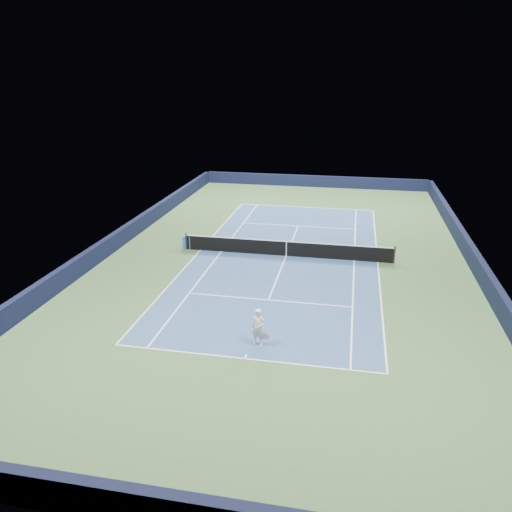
# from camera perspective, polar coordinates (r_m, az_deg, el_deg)

# --- Properties ---
(ground) EXTENTS (40.00, 40.00, 0.00)m
(ground) POSITION_cam_1_polar(r_m,az_deg,el_deg) (30.68, 3.47, 0.01)
(ground) COLOR #34542E
(ground) RESTS_ON ground
(wall_far) EXTENTS (22.00, 0.35, 1.10)m
(wall_far) POSITION_cam_1_polar(r_m,az_deg,el_deg) (49.53, 6.67, 8.49)
(wall_far) COLOR #101532
(wall_far) RESTS_ON ground
(wall_near) EXTENTS (22.00, 0.35, 1.10)m
(wall_near) POSITION_cam_1_polar(r_m,az_deg,el_deg) (13.86, -9.21, -26.91)
(wall_near) COLOR black
(wall_near) RESTS_ON ground
(wall_right) EXTENTS (0.35, 40.00, 1.10)m
(wall_right) POSITION_cam_1_polar(r_m,az_deg,el_deg) (31.08, 23.67, -0.39)
(wall_right) COLOR black
(wall_right) RESTS_ON ground
(wall_left) EXTENTS (0.35, 40.00, 1.10)m
(wall_left) POSITION_cam_1_polar(r_m,az_deg,el_deg) (33.58, -15.14, 2.13)
(wall_left) COLOR black
(wall_left) RESTS_ON ground
(court_surface) EXTENTS (10.97, 23.77, 0.01)m
(court_surface) POSITION_cam_1_polar(r_m,az_deg,el_deg) (30.68, 3.47, 0.01)
(court_surface) COLOR navy
(court_surface) RESTS_ON ground
(baseline_far) EXTENTS (10.97, 0.08, 0.00)m
(baseline_far) POSITION_cam_1_polar(r_m,az_deg,el_deg) (41.95, 5.71, 5.59)
(baseline_far) COLOR white
(baseline_far) RESTS_ON ground
(baseline_near) EXTENTS (10.97, 0.08, 0.00)m
(baseline_near) POSITION_cam_1_polar(r_m,az_deg,el_deg) (20.11, -1.29, -11.65)
(baseline_near) COLOR white
(baseline_near) RESTS_ON ground
(sideline_doubles_right) EXTENTS (0.08, 23.77, 0.00)m
(sideline_doubles_right) POSITION_cam_1_polar(r_m,az_deg,el_deg) (30.50, 13.73, -0.68)
(sideline_doubles_right) COLOR white
(sideline_doubles_right) RESTS_ON ground
(sideline_doubles_left) EXTENTS (0.08, 23.77, 0.00)m
(sideline_doubles_left) POSITION_cam_1_polar(r_m,az_deg,el_deg) (31.81, -6.36, 0.69)
(sideline_doubles_left) COLOR white
(sideline_doubles_left) RESTS_ON ground
(sideline_singles_right) EXTENTS (0.08, 23.77, 0.00)m
(sideline_singles_right) POSITION_cam_1_polar(r_m,az_deg,el_deg) (30.45, 11.16, -0.50)
(sideline_singles_right) COLOR white
(sideline_singles_right) RESTS_ON ground
(sideline_singles_left) EXTENTS (0.08, 23.77, 0.00)m
(sideline_singles_left) POSITION_cam_1_polar(r_m,az_deg,el_deg) (31.44, -3.98, 0.53)
(sideline_singles_left) COLOR white
(sideline_singles_left) RESTS_ON ground
(service_line_far) EXTENTS (8.23, 0.08, 0.00)m
(service_line_far) POSITION_cam_1_polar(r_m,az_deg,el_deg) (36.70, 4.85, 3.44)
(service_line_far) COLOR white
(service_line_far) RESTS_ON ground
(service_line_near) EXTENTS (8.23, 0.08, 0.00)m
(service_line_near) POSITION_cam_1_polar(r_m,az_deg,el_deg) (24.84, 1.43, -5.04)
(service_line_near) COLOR white
(service_line_near) RESTS_ON ground
(center_service_line) EXTENTS (0.08, 12.80, 0.00)m
(center_service_line) POSITION_cam_1_polar(r_m,az_deg,el_deg) (30.67, 3.47, 0.02)
(center_service_line) COLOR white
(center_service_line) RESTS_ON ground
(center_mark_far) EXTENTS (0.08, 0.30, 0.00)m
(center_mark_far) POSITION_cam_1_polar(r_m,az_deg,el_deg) (41.81, 5.69, 5.54)
(center_mark_far) COLOR white
(center_mark_far) RESTS_ON ground
(center_mark_near) EXTENTS (0.08, 0.30, 0.00)m
(center_mark_near) POSITION_cam_1_polar(r_m,az_deg,el_deg) (20.23, -1.19, -11.43)
(center_mark_near) COLOR white
(center_mark_near) RESTS_ON ground
(tennis_net) EXTENTS (12.90, 0.10, 1.07)m
(tennis_net) POSITION_cam_1_polar(r_m,az_deg,el_deg) (30.50, 3.49, 0.89)
(tennis_net) COLOR black
(tennis_net) RESTS_ON ground
(sponsor_cube) EXTENTS (0.58, 0.48, 0.83)m
(sponsor_cube) POSITION_cam_1_polar(r_m,az_deg,el_deg) (32.16, -7.82, 1.61)
(sponsor_cube) COLOR blue
(sponsor_cube) RESTS_ON ground
(tennis_player) EXTENTS (0.79, 1.28, 2.19)m
(tennis_player) POSITION_cam_1_polar(r_m,az_deg,el_deg) (20.63, 0.28, -8.18)
(tennis_player) COLOR white
(tennis_player) RESTS_ON ground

